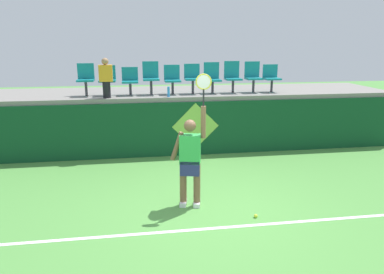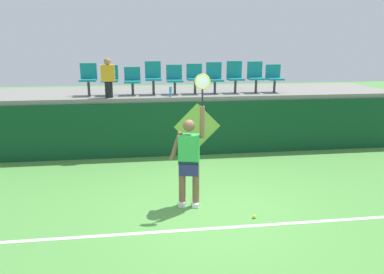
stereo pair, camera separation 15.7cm
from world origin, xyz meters
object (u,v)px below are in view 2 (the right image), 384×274
Objects in this scene: spectator_0 at (108,77)px; stadium_chair_3 at (153,76)px; stadium_chair_7 at (235,76)px; stadium_chair_0 at (88,77)px; water_bottle at (170,92)px; stadium_chair_4 at (175,78)px; stadium_chair_1 at (110,78)px; stadium_chair_6 at (214,77)px; stadium_chair_9 at (274,77)px; stadium_chair_5 at (195,77)px; tennis_player at (189,158)px; stadium_chair_2 at (132,79)px; stadium_chair_8 at (256,76)px; tennis_ball at (254,216)px.

stadium_chair_3 is at bearing 22.13° from spectator_0.
stadium_chair_3 is at bearing -179.94° from stadium_chair_7.
water_bottle is at bearing -14.37° from stadium_chair_0.
stadium_chair_4 is (0.16, 0.56, 0.31)m from water_bottle.
stadium_chair_6 is (2.90, 0.01, 0.00)m from stadium_chair_1.
stadium_chair_5 is at bearing 179.97° from stadium_chair_9.
stadium_chair_0 is at bearing 140.16° from spectator_0.
stadium_chair_4 is at bearing -0.01° from stadium_chair_0.
stadium_chair_1 reaches higher than water_bottle.
stadium_chair_9 is (2.95, 3.86, 1.09)m from tennis_player.
stadium_chair_8 reaches higher than stadium_chair_2.
tennis_ball is 0.06× the size of spectator_0.
stadium_chair_4 is 2.33m from stadium_chair_8.
tennis_player is 37.73× the size of tennis_ball.
tennis_player reaches higher than stadium_chair_7.
stadium_chair_0 is at bearing 179.62° from stadium_chair_1.
stadium_chair_0 is 2.33m from stadium_chair_4.
stadium_chair_4 is 0.57m from stadium_chair_5.
water_bottle is 1.18m from stadium_chair_2.
stadium_chair_8 is at bearing 179.17° from stadium_chair_9.
stadium_chair_5 is 0.93× the size of stadium_chair_7.
stadium_chair_0 is 1.18m from stadium_chair_2.
tennis_player reaches higher than stadium_chair_3.
stadium_chair_1 is 1.18m from stadium_chair_3.
water_bottle is 0.80m from stadium_chair_3.
tennis_player is 4.01m from stadium_chair_4.
stadium_chair_7 is at bearing 0.22° from stadium_chair_4.
stadium_chair_9 is at bearing 10.31° from water_bottle.
stadium_chair_7 reaches higher than stadium_chair_6.
stadium_chair_3 is 1.12× the size of stadium_chair_4.
stadium_chair_0 is 5.22m from stadium_chair_9.
stadium_chair_4 is 0.97× the size of stadium_chair_5.
tennis_ball is 4.98m from stadium_chair_5.
water_bottle is 0.31× the size of stadium_chair_6.
stadium_chair_2 is 1.73m from stadium_chair_5.
stadium_chair_3 is 1.04× the size of stadium_chair_6.
stadium_chair_1 is at bearing -0.38° from stadium_chair_0.
stadium_chair_5 is at bearing 0.02° from stadium_chair_1.
stadium_chair_2 is at bearing 151.14° from water_bottle.
stadium_chair_3 is 1.15× the size of stadium_chair_9.
spectator_0 is at bearing -39.84° from stadium_chair_0.
stadium_chair_9 is 0.76× the size of spectator_0.
stadium_chair_1 is 0.78× the size of spectator_0.
stadium_chair_5 is 0.56m from stadium_chair_6.
spectator_0 reaches higher than stadium_chair_3.
stadium_chair_0 reaches higher than stadium_chair_1.
stadium_chair_5 is at bearing -179.08° from stadium_chair_6.
stadium_chair_1 is at bearing -179.84° from stadium_chair_7.
stadium_chair_7 is at bearing 7.83° from spectator_0.
stadium_chair_8 is at bearing 0.15° from stadium_chair_2.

